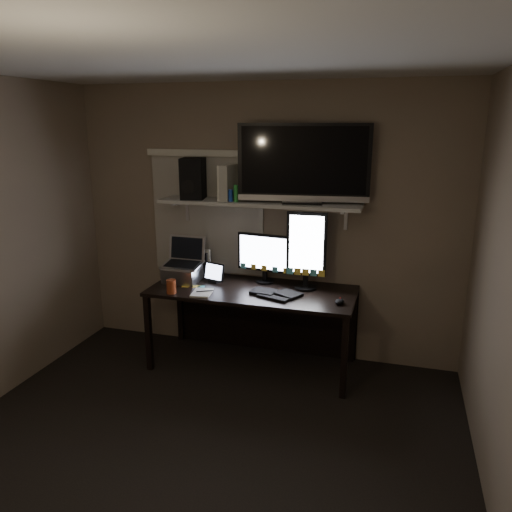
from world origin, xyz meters
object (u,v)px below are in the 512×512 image
at_px(laptop, 182,261).
at_px(speaker, 193,178).
at_px(cup, 171,287).
at_px(keyboard, 276,293).
at_px(tv, 304,164).
at_px(desk, 256,303).
at_px(tablet, 214,273).
at_px(monitor_portrait, 306,250).
at_px(monitor_landscape, 265,258).
at_px(mouse, 340,301).
at_px(game_console, 228,182).

relative_size(laptop, speaker, 1.10).
xyz_separation_m(cup, speaker, (0.03, 0.48, 0.87)).
xyz_separation_m(keyboard, tv, (0.16, 0.29, 1.07)).
xyz_separation_m(desk, cup, (-0.64, -0.42, 0.24)).
relative_size(desk, tablet, 8.34).
xyz_separation_m(monitor_portrait, keyboard, (-0.21, -0.23, -0.34)).
height_order(monitor_landscape, cup, monitor_landscape).
relative_size(desk, mouse, 16.75).
xyz_separation_m(desk, laptop, (-0.68, -0.09, 0.38)).
bearing_deg(desk, game_console, 161.42).
xyz_separation_m(monitor_landscape, cup, (-0.69, -0.51, -0.17)).
height_order(desk, monitor_portrait, monitor_portrait).
distance_m(keyboard, speaker, 1.28).
bearing_deg(desk, tablet, -174.26).
height_order(desk, laptop, laptop).
distance_m(desk, tv, 1.32).
height_order(cup, tv, tv).
relative_size(monitor_portrait, tv, 0.63).
xyz_separation_m(desk, mouse, (0.78, -0.27, 0.20)).
bearing_deg(speaker, tablet, -35.98).
relative_size(laptop, game_console, 1.29).
bearing_deg(cup, speaker, 86.77).
bearing_deg(cup, laptop, 97.55).
xyz_separation_m(monitor_portrait, cup, (-1.08, -0.44, -0.29)).
bearing_deg(tv, monitor_portrait, -54.03).
bearing_deg(keyboard, game_console, 169.51).
relative_size(mouse, cup, 0.90).
xyz_separation_m(monitor_portrait, laptop, (-1.13, -0.11, -0.15)).
bearing_deg(laptop, game_console, 25.86).
distance_m(desk, monitor_landscape, 0.42).
height_order(keyboard, tablet, tablet).
relative_size(tv, game_console, 3.61).
bearing_deg(cup, monitor_portrait, 22.23).
bearing_deg(game_console, monitor_portrait, 3.63).
bearing_deg(tablet, mouse, 5.72).
xyz_separation_m(tablet, cup, (-0.25, -0.38, -0.03)).
bearing_deg(mouse, monitor_portrait, 149.27).
bearing_deg(desk, laptop, -172.72).
relative_size(mouse, tablet, 0.50).
xyz_separation_m(monitor_landscape, tablet, (-0.44, -0.14, -0.14)).
distance_m(mouse, cup, 1.43).
distance_m(desk, game_console, 1.12).
distance_m(tablet, cup, 0.46).
height_order(monitor_portrait, tablet, monitor_portrait).
relative_size(laptop, cup, 3.35).
bearing_deg(monitor_landscape, tablet, -155.64).
distance_m(desk, laptop, 0.78).
relative_size(monitor_portrait, tablet, 3.24).
bearing_deg(mouse, monitor_landscape, 163.99).
height_order(desk, cup, cup).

